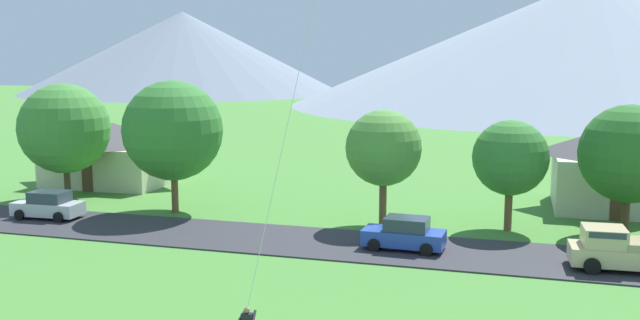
{
  "coord_description": "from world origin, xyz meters",
  "views": [
    {
      "loc": [
        5.63,
        -8.5,
        9.91
      ],
      "look_at": [
        -1.32,
        15.58,
        6.17
      ],
      "focal_mm": 38.5,
      "sensor_mm": 36.0,
      "label": 1
    }
  ],
  "objects_px": {
    "tree_far_right": "(64,129)",
    "pickup_truck_sand_west_side": "(625,250)",
    "parked_car_silver_west_end": "(48,205)",
    "tree_near_right": "(510,158)",
    "parked_car_blue_mid_west": "(404,234)",
    "tree_left_of_center": "(384,148)",
    "house_leftmost": "(612,167)",
    "tree_center": "(629,154)",
    "tree_right_of_center": "(173,131)",
    "house_left_center": "(114,152)"
  },
  "relations": [
    {
      "from": "tree_far_right",
      "to": "parked_car_blue_mid_west",
      "type": "distance_m",
      "value": 25.94
    },
    {
      "from": "tree_center",
      "to": "parked_car_blue_mid_west",
      "type": "height_order",
      "value": "tree_center"
    },
    {
      "from": "tree_right_of_center",
      "to": "tree_near_right",
      "type": "distance_m",
      "value": 20.81
    },
    {
      "from": "tree_center",
      "to": "parked_car_silver_west_end",
      "type": "xyz_separation_m",
      "value": [
        -33.7,
        -5.35,
        -3.81
      ]
    },
    {
      "from": "tree_left_of_center",
      "to": "tree_center",
      "type": "distance_m",
      "value": 13.54
    },
    {
      "from": "tree_left_of_center",
      "to": "tree_far_right",
      "type": "height_order",
      "value": "tree_far_right"
    },
    {
      "from": "house_leftmost",
      "to": "parked_car_blue_mid_west",
      "type": "bearing_deg",
      "value": -130.19
    },
    {
      "from": "tree_center",
      "to": "tree_near_right",
      "type": "xyz_separation_m",
      "value": [
        -6.3,
        -0.32,
        -0.44
      ]
    },
    {
      "from": "tree_left_of_center",
      "to": "parked_car_blue_mid_west",
      "type": "distance_m",
      "value": 6.51
    },
    {
      "from": "house_leftmost",
      "to": "tree_far_right",
      "type": "relative_size",
      "value": 0.95
    },
    {
      "from": "house_leftmost",
      "to": "tree_near_right",
      "type": "bearing_deg",
      "value": -129.58
    },
    {
      "from": "tree_center",
      "to": "tree_right_of_center",
      "type": "height_order",
      "value": "tree_right_of_center"
    },
    {
      "from": "parked_car_silver_west_end",
      "to": "pickup_truck_sand_west_side",
      "type": "bearing_deg",
      "value": -2.66
    },
    {
      "from": "tree_right_of_center",
      "to": "parked_car_silver_west_end",
      "type": "relative_size",
      "value": 2.0
    },
    {
      "from": "tree_right_of_center",
      "to": "pickup_truck_sand_west_side",
      "type": "xyz_separation_m",
      "value": [
        26.12,
        -5.37,
        -4.27
      ]
    },
    {
      "from": "house_leftmost",
      "to": "parked_car_silver_west_end",
      "type": "distance_m",
      "value": 36.23
    },
    {
      "from": "tree_right_of_center",
      "to": "pickup_truck_sand_west_side",
      "type": "distance_m",
      "value": 27.0
    },
    {
      "from": "tree_center",
      "to": "pickup_truck_sand_west_side",
      "type": "height_order",
      "value": "tree_center"
    },
    {
      "from": "house_leftmost",
      "to": "tree_center",
      "type": "xyz_separation_m",
      "value": [
        -0.13,
        -7.46,
        1.84
      ]
    },
    {
      "from": "tree_center",
      "to": "pickup_truck_sand_west_side",
      "type": "relative_size",
      "value": 1.4
    },
    {
      "from": "tree_left_of_center",
      "to": "tree_near_right",
      "type": "xyz_separation_m",
      "value": [
        7.17,
        1.0,
        -0.43
      ]
    },
    {
      "from": "house_leftmost",
      "to": "tree_far_right",
      "type": "xyz_separation_m",
      "value": [
        -36.36,
        -7.44,
        2.21
      ]
    },
    {
      "from": "house_left_center",
      "to": "pickup_truck_sand_west_side",
      "type": "height_order",
      "value": "house_left_center"
    },
    {
      "from": "tree_left_of_center",
      "to": "parked_car_blue_mid_west",
      "type": "xyz_separation_m",
      "value": [
        2.08,
        -4.85,
        -3.8
      ]
    },
    {
      "from": "tree_left_of_center",
      "to": "pickup_truck_sand_west_side",
      "type": "bearing_deg",
      "value": -23.87
    },
    {
      "from": "house_left_center",
      "to": "tree_far_right",
      "type": "relative_size",
      "value": 1.21
    },
    {
      "from": "house_leftmost",
      "to": "house_left_center",
      "type": "height_order",
      "value": "house_leftmost"
    },
    {
      "from": "tree_far_right",
      "to": "parked_car_silver_west_end",
      "type": "distance_m",
      "value": 7.26
    },
    {
      "from": "tree_near_right",
      "to": "parked_car_blue_mid_west",
      "type": "relative_size",
      "value": 1.5
    },
    {
      "from": "tree_left_of_center",
      "to": "tree_far_right",
      "type": "xyz_separation_m",
      "value": [
        -22.76,
        1.34,
        0.38
      ]
    },
    {
      "from": "tree_left_of_center",
      "to": "tree_far_right",
      "type": "bearing_deg",
      "value": 176.63
    },
    {
      "from": "parked_car_silver_west_end",
      "to": "parked_car_blue_mid_west",
      "type": "distance_m",
      "value": 22.33
    },
    {
      "from": "house_left_center",
      "to": "tree_left_of_center",
      "type": "height_order",
      "value": "tree_left_of_center"
    },
    {
      "from": "tree_right_of_center",
      "to": "parked_car_silver_west_end",
      "type": "bearing_deg",
      "value": -149.98
    },
    {
      "from": "pickup_truck_sand_west_side",
      "to": "parked_car_blue_mid_west",
      "type": "bearing_deg",
      "value": 176.19
    },
    {
      "from": "parked_car_silver_west_end",
      "to": "parked_car_blue_mid_west",
      "type": "relative_size",
      "value": 1.0
    },
    {
      "from": "parked_car_blue_mid_west",
      "to": "pickup_truck_sand_west_side",
      "type": "xyz_separation_m",
      "value": [
        10.46,
        -0.7,
        0.19
      ]
    },
    {
      "from": "parked_car_blue_mid_west",
      "to": "tree_left_of_center",
      "type": "bearing_deg",
      "value": 113.24
    },
    {
      "from": "tree_left_of_center",
      "to": "tree_right_of_center",
      "type": "height_order",
      "value": "tree_right_of_center"
    },
    {
      "from": "house_left_center",
      "to": "tree_far_right",
      "type": "xyz_separation_m",
      "value": [
        0.46,
        -6.61,
        2.55
      ]
    },
    {
      "from": "parked_car_silver_west_end",
      "to": "parked_car_blue_mid_west",
      "type": "bearing_deg",
      "value": -2.12
    },
    {
      "from": "house_leftmost",
      "to": "pickup_truck_sand_west_side",
      "type": "xyz_separation_m",
      "value": [
        -1.06,
        -14.33,
        -1.78
      ]
    },
    {
      "from": "tree_near_right",
      "to": "house_left_center",
      "type": "bearing_deg",
      "value": 167.12
    },
    {
      "from": "tree_far_right",
      "to": "parked_car_blue_mid_west",
      "type": "xyz_separation_m",
      "value": [
        24.85,
        -6.19,
        -4.18
      ]
    },
    {
      "from": "tree_center",
      "to": "parked_car_blue_mid_west",
      "type": "xyz_separation_m",
      "value": [
        -11.39,
        -6.17,
        -3.81
      ]
    },
    {
      "from": "tree_far_right",
      "to": "pickup_truck_sand_west_side",
      "type": "bearing_deg",
      "value": -11.04
    },
    {
      "from": "house_leftmost",
      "to": "tree_left_of_center",
      "type": "bearing_deg",
      "value": -147.16
    },
    {
      "from": "tree_right_of_center",
      "to": "tree_far_right",
      "type": "bearing_deg",
      "value": 170.6
    },
    {
      "from": "tree_left_of_center",
      "to": "tree_far_right",
      "type": "relative_size",
      "value": 0.85
    },
    {
      "from": "tree_right_of_center",
      "to": "house_left_center",
      "type": "bearing_deg",
      "value": 139.86
    }
  ]
}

